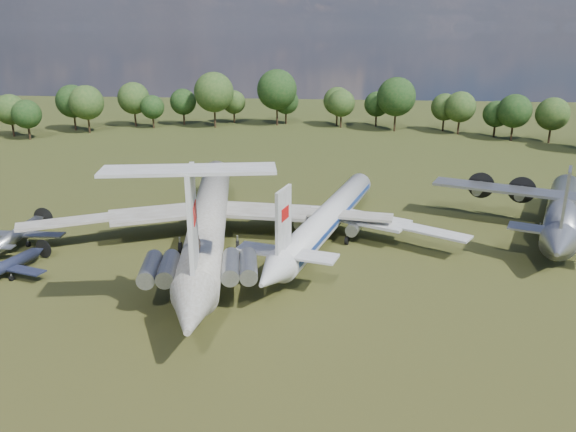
# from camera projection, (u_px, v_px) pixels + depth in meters

# --- Properties ---
(ground) EXTENTS (300.00, 300.00, 0.00)m
(ground) POSITION_uv_depth(u_px,v_px,m) (226.00, 241.00, 71.44)
(ground) COLOR #254015
(ground) RESTS_ON ground
(il62_airliner) EXTENTS (55.53, 66.66, 5.84)m
(il62_airliner) POSITION_uv_depth(u_px,v_px,m) (209.00, 223.00, 69.22)
(il62_airliner) COLOR beige
(il62_airliner) RESTS_ON ground
(tu104_jet) EXTENTS (45.70, 54.02, 4.67)m
(tu104_jet) POSITION_uv_depth(u_px,v_px,m) (328.00, 222.00, 71.50)
(tu104_jet) COLOR silver
(tu104_jet) RESTS_ON ground
(an12_transport) EXTENTS (45.42, 47.69, 4.99)m
(an12_transport) POSITION_uv_depth(u_px,v_px,m) (562.00, 215.00, 73.53)
(an12_transport) COLOR #96989D
(an12_transport) RESTS_ON ground
(small_prop_west) EXTENTS (12.79, 15.24, 1.93)m
(small_prop_west) POSITION_uv_depth(u_px,v_px,m) (4.00, 270.00, 60.68)
(small_prop_west) COLOR black
(small_prop_west) RESTS_ON ground
(small_prop_northwest) EXTENTS (11.68, 15.64, 2.24)m
(small_prop_northwest) POSITION_uv_depth(u_px,v_px,m) (18.00, 237.00, 69.72)
(small_prop_northwest) COLOR #A7AAAF
(small_prop_northwest) RESTS_ON ground
(person_on_il62) EXTENTS (0.66, 0.50, 1.65)m
(person_on_il62) POSITION_uv_depth(u_px,v_px,m) (198.00, 243.00, 52.57)
(person_on_il62) COLOR #8D6848
(person_on_il62) RESTS_ON il62_airliner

